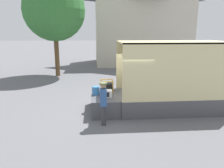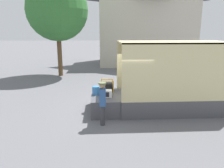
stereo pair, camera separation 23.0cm
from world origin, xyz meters
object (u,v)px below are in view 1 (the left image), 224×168
box_truck (206,88)px  worker_person (103,99)px  orange_bucket (96,91)px  microwave (107,94)px  street_tree (54,10)px  portable_generator (107,87)px

box_truck → worker_person: 5.16m
box_truck → orange_bucket: size_ratio=18.25×
worker_person → microwave: bearing=81.0°
orange_bucket → street_tree: (-3.04, 8.39, 4.21)m
box_truck → worker_person: size_ratio=4.08×
microwave → orange_bucket: 0.63m
street_tree → box_truck: bearing=-45.8°
box_truck → street_tree: 12.52m
microwave → orange_bucket: bearing=139.2°
portable_generator → orange_bucket: size_ratio=1.54×
box_truck → portable_generator: 4.66m
box_truck → orange_bucket: 5.18m
microwave → portable_generator: portable_generator is taller
microwave → portable_generator: (0.08, 0.89, 0.06)m
microwave → portable_generator: bearing=84.9°
box_truck → orange_bucket: box_truck is taller
worker_person → street_tree: 11.36m
street_tree → microwave: bearing=-68.2°
street_tree → worker_person: bearing=-71.8°
box_truck → microwave: bearing=-175.9°
microwave → street_tree: (-3.51, 8.80, 4.25)m
box_truck → portable_generator: (-4.62, 0.55, 0.02)m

